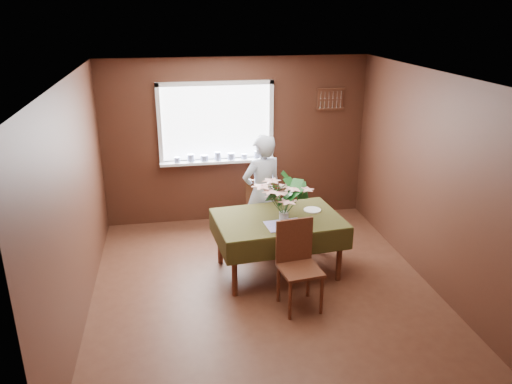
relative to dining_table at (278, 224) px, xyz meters
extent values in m
plane|color=#492519|center=(-0.26, -0.43, -0.65)|extent=(4.50, 4.50, 0.00)
plane|color=white|center=(-0.26, -0.43, 1.85)|extent=(4.50, 4.50, 0.00)
plane|color=brown|center=(-0.26, 1.82, 0.60)|extent=(4.00, 0.00, 4.00)
plane|color=brown|center=(-0.26, -2.68, 0.60)|extent=(4.00, 0.00, 4.00)
plane|color=brown|center=(-2.26, -0.43, 0.60)|extent=(0.00, 4.50, 4.50)
plane|color=brown|center=(1.74, -0.43, 0.60)|extent=(0.00, 4.50, 4.50)
cube|color=white|center=(-0.56, 1.80, 0.90)|extent=(1.60, 0.01, 1.10)
cube|color=white|center=(-0.56, 1.79, 1.48)|extent=(1.72, 0.06, 0.06)
cube|color=white|center=(-0.56, 1.79, 0.32)|extent=(1.72, 0.06, 0.06)
cube|color=white|center=(-1.39, 1.79, 0.90)|extent=(0.06, 0.06, 1.22)
cube|color=white|center=(0.27, 1.79, 0.90)|extent=(0.06, 0.06, 1.22)
cube|color=white|center=(-0.56, 1.72, 0.33)|extent=(1.72, 0.20, 0.04)
cylinder|color=white|center=(-1.16, 1.70, 0.39)|extent=(0.09, 0.09, 0.08)
cylinder|color=white|center=(-0.96, 1.70, 0.40)|extent=(0.11, 0.11, 0.12)
cylinder|color=white|center=(-0.76, 1.70, 0.39)|extent=(0.12, 0.12, 0.09)
cylinder|color=white|center=(-0.56, 1.70, 0.41)|extent=(0.10, 0.10, 0.13)
cylinder|color=white|center=(-0.35, 1.70, 0.40)|extent=(0.11, 0.11, 0.10)
cylinder|color=white|center=(-0.15, 1.70, 0.39)|extent=(0.09, 0.09, 0.08)
cylinder|color=white|center=(0.05, 1.70, 0.40)|extent=(0.11, 0.11, 0.12)
cube|color=#552C1B|center=(1.19, 1.79, 1.20)|extent=(0.40, 0.03, 0.30)
cube|color=#552C1B|center=(1.19, 1.78, 1.35)|extent=(0.44, 0.04, 0.03)
cube|color=#552C1B|center=(1.19, 1.78, 1.05)|extent=(0.44, 0.04, 0.03)
cylinder|color=#552C1B|center=(-0.61, -0.47, -0.31)|extent=(0.07, 0.07, 0.69)
cylinder|color=#552C1B|center=(0.69, -0.34, -0.31)|extent=(0.07, 0.07, 0.69)
cylinder|color=#552C1B|center=(-0.69, 0.35, -0.31)|extent=(0.07, 0.07, 0.69)
cylinder|color=#552C1B|center=(0.61, 0.47, -0.31)|extent=(0.07, 0.07, 0.69)
cube|color=#552C1B|center=(0.00, 0.00, 0.06)|extent=(1.55, 1.11, 0.04)
cube|color=black|center=(0.00, 0.00, 0.08)|extent=(1.61, 1.17, 0.01)
cube|color=black|center=(0.05, -0.51, -0.06)|extent=(1.52, 0.16, 0.27)
cube|color=black|center=(-0.05, 0.52, -0.06)|extent=(1.52, 0.16, 0.27)
cube|color=black|center=(-0.76, -0.07, -0.06)|extent=(0.11, 1.03, 0.27)
cube|color=black|center=(0.76, 0.08, -0.06)|extent=(0.11, 1.03, 0.27)
cube|color=#506BE5|center=(0.02, -0.24, 0.09)|extent=(0.47, 0.36, 0.01)
cylinder|color=#552C1B|center=(0.21, 1.04, -0.43)|extent=(0.04, 0.04, 0.45)
cylinder|color=#552C1B|center=(-0.14, 1.14, -0.43)|extent=(0.04, 0.04, 0.45)
cylinder|color=#552C1B|center=(0.11, 0.69, -0.43)|extent=(0.04, 0.04, 0.45)
cylinder|color=#552C1B|center=(-0.24, 0.79, -0.43)|extent=(0.04, 0.04, 0.45)
cube|color=#552C1B|center=(-0.02, 0.91, -0.19)|extent=(0.52, 0.52, 0.03)
cube|color=#552C1B|center=(-0.07, 0.73, 0.08)|extent=(0.41, 0.15, 0.50)
cylinder|color=#552C1B|center=(-0.10, -1.05, -0.42)|extent=(0.04, 0.04, 0.46)
cylinder|color=#552C1B|center=(0.27, -1.00, -0.42)|extent=(0.04, 0.04, 0.46)
cylinder|color=#552C1B|center=(-0.14, -0.68, -0.42)|extent=(0.04, 0.04, 0.46)
cylinder|color=#552C1B|center=(0.22, -0.64, -0.42)|extent=(0.04, 0.04, 0.46)
cube|color=#552C1B|center=(0.06, -0.84, -0.18)|extent=(0.48, 0.48, 0.03)
cube|color=#552C1B|center=(0.04, -0.64, 0.09)|extent=(0.43, 0.08, 0.51)
imported|color=white|center=(-0.07, 0.70, 0.16)|extent=(0.69, 0.57, 1.62)
cylinder|color=white|center=(0.03, -0.17, 0.16)|extent=(0.11, 0.11, 0.14)
cylinder|color=#33662D|center=(0.03, -0.17, 0.27)|extent=(0.07, 0.07, 0.10)
cylinder|color=white|center=(0.47, 0.14, 0.10)|extent=(0.27, 0.27, 0.01)
cube|color=silver|center=(0.18, -0.25, 0.10)|extent=(0.03, 0.22, 0.00)
camera|label=1|loc=(-1.26, -5.48, 2.52)|focal=35.00mm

